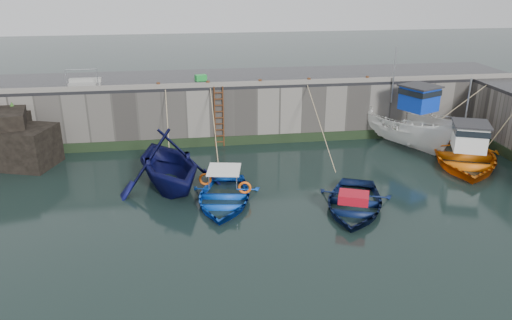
{
  "coord_description": "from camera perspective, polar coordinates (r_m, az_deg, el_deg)",
  "views": [
    {
      "loc": [
        -3.67,
        -15.05,
        8.79
      ],
      "look_at": [
        -0.84,
        4.51,
        1.2
      ],
      "focal_mm": 35.0,
      "sensor_mm": 36.0,
      "label": 1
    }
  ],
  "objects": [
    {
      "name": "road_back",
      "position": [
        28.38,
        -0.63,
        9.4
      ],
      "size": [
        30.0,
        5.0,
        0.16
      ],
      "primitive_type": "cube",
      "color": "black",
      "rests_on": "quay_back"
    },
    {
      "name": "railing",
      "position": [
        27.33,
        -18.97,
        8.42
      ],
      "size": [
        1.6,
        1.05,
        1.0
      ],
      "color": "#A5A8AD",
      "rests_on": "road_back"
    },
    {
      "name": "boat_near_blue",
      "position": [
        20.24,
        -3.73,
        -4.79
      ],
      "size": [
        3.9,
        4.92,
        0.92
      ],
      "primitive_type": "imported",
      "rotation": [
        0.0,
        0.0,
        -0.18
      ],
      "color": "#0C42B9",
      "rests_on": "ground"
    },
    {
      "name": "boat_near_white",
      "position": [
        21.94,
        -9.89,
        -2.94
      ],
      "size": [
        6.01,
        6.48,
        2.81
      ],
      "primitive_type": "imported",
      "rotation": [
        0.0,
        0.0,
        0.31
      ],
      "color": "#090C3E",
      "rests_on": "ground"
    },
    {
      "name": "bollard_a",
      "position": [
        25.93,
        -11.1,
        8.4
      ],
      "size": [
        0.18,
        0.18,
        0.28
      ],
      "primitive_type": "cylinder",
      "color": "#3F1E0F",
      "rests_on": "road_back"
    },
    {
      "name": "bollard_e",
      "position": [
        27.64,
        12.59,
        9.05
      ],
      "size": [
        0.18,
        0.18,
        0.28
      ],
      "primitive_type": "cylinder",
      "color": "#3F1E0F",
      "rests_on": "road_back"
    },
    {
      "name": "kerb_back",
      "position": [
        26.06,
        0.06,
        8.76
      ],
      "size": [
        30.0,
        0.3,
        0.2
      ],
      "primitive_type": "cube",
      "color": "slate",
      "rests_on": "road_back"
    },
    {
      "name": "ground",
      "position": [
        17.82,
        4.81,
        -8.64
      ],
      "size": [
        120.0,
        120.0,
        0.0
      ],
      "primitive_type": "plane",
      "color": "black",
      "rests_on": "ground"
    },
    {
      "name": "bollard_b",
      "position": [
        25.92,
        -5.51,
        8.68
      ],
      "size": [
        0.18,
        0.18,
        0.28
      ],
      "primitive_type": "cylinder",
      "color": "#3F1E0F",
      "rests_on": "road_back"
    },
    {
      "name": "boat_near_white_rope",
      "position": [
        25.41,
        -9.74,
        0.45
      ],
      "size": [
        0.04,
        3.59,
        3.1
      ],
      "primitive_type": null,
      "color": "tan",
      "rests_on": "ground"
    },
    {
      "name": "boat_near_navy",
      "position": [
        20.06,
        11.07,
        -5.41
      ],
      "size": [
        4.72,
        5.44,
        0.94
      ],
      "primitive_type": "imported",
      "rotation": [
        0.0,
        0.0,
        -0.38
      ],
      "color": "#09163D",
      "rests_on": "ground"
    },
    {
      "name": "boat_far_orange",
      "position": [
        26.0,
        22.71,
        0.5
      ],
      "size": [
        6.31,
        7.26,
        4.26
      ],
      "rotation": [
        0.0,
        0.0,
        -0.39
      ],
      "color": "orange",
      "rests_on": "ground"
    },
    {
      "name": "ladder",
      "position": [
        26.04,
        -4.24,
        4.9
      ],
      "size": [
        0.51,
        0.08,
        3.2
      ],
      "color": "#3F1E0F",
      "rests_on": "ground"
    },
    {
      "name": "quay_back",
      "position": [
        28.74,
        -0.62,
        6.31
      ],
      "size": [
        30.0,
        5.0,
        3.0
      ],
      "primitive_type": "cube",
      "color": "slate",
      "rests_on": "ground"
    },
    {
      "name": "boat_far_white",
      "position": [
        27.56,
        16.89,
        3.7
      ],
      "size": [
        4.71,
        6.58,
        5.39
      ],
      "rotation": [
        0.0,
        0.0,
        0.44
      ],
      "color": "white",
      "rests_on": "ground"
    },
    {
      "name": "bollard_d",
      "position": [
        26.69,
        6.06,
        9.02
      ],
      "size": [
        0.18,
        0.18,
        0.28
      ],
      "primitive_type": "cylinder",
      "color": "#3F1E0F",
      "rests_on": "road_back"
    },
    {
      "name": "boat_near_navy_rope",
      "position": [
        24.72,
        7.14,
        0.01
      ],
      "size": [
        0.04,
        6.24,
        3.1
      ],
      "primitive_type": null,
      "color": "tan",
      "rests_on": "ground"
    },
    {
      "name": "algae_back",
      "position": [
        26.69,
        0.12,
        2.35
      ],
      "size": [
        30.0,
        0.08,
        0.5
      ],
      "primitive_type": "cube",
      "color": "black",
      "rests_on": "ground"
    },
    {
      "name": "boat_near_blue_rope",
      "position": [
        24.53,
        -4.64,
        -0.06
      ],
      "size": [
        0.04,
        5.09,
        3.1
      ],
      "primitive_type": null,
      "color": "tan",
      "rests_on": "ground"
    },
    {
      "name": "bollard_c",
      "position": [
        26.18,
        0.47,
        8.9
      ],
      "size": [
        0.18,
        0.18,
        0.28
      ],
      "primitive_type": "cylinder",
      "color": "#3F1E0F",
      "rests_on": "road_back"
    },
    {
      "name": "fish_crate",
      "position": [
        27.38,
        -6.34,
        9.34
      ],
      "size": [
        0.67,
        0.52,
        0.3
      ],
      "primitive_type": "cube",
      "rotation": [
        0.0,
        0.0,
        0.3
      ],
      "color": "green",
      "rests_on": "road_back"
    }
  ]
}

